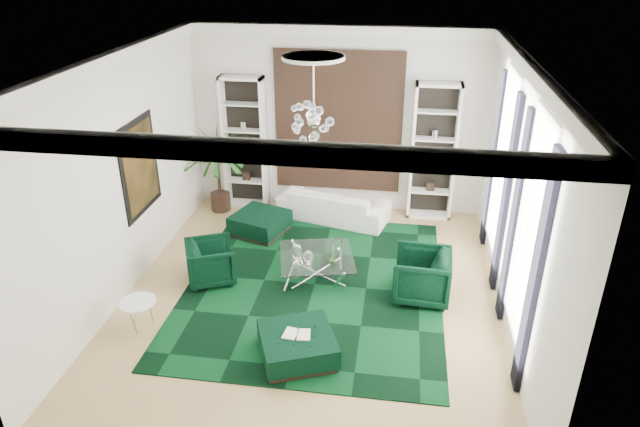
% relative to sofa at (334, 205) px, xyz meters
% --- Properties ---
extents(floor, '(6.00, 7.00, 0.02)m').
position_rel_sofa_xyz_m(floor, '(0.00, -2.85, -0.34)').
color(floor, tan).
rests_on(floor, ground).
extents(ceiling, '(6.00, 7.00, 0.02)m').
position_rel_sofa_xyz_m(ceiling, '(0.00, -2.85, 3.48)').
color(ceiling, white).
rests_on(ceiling, ground).
extents(wall_back, '(6.00, 0.02, 3.80)m').
position_rel_sofa_xyz_m(wall_back, '(0.00, 0.66, 1.57)').
color(wall_back, silver).
rests_on(wall_back, ground).
extents(wall_front, '(6.00, 0.02, 3.80)m').
position_rel_sofa_xyz_m(wall_front, '(0.00, -6.36, 1.57)').
color(wall_front, silver).
rests_on(wall_front, ground).
extents(wall_left, '(0.02, 7.00, 3.80)m').
position_rel_sofa_xyz_m(wall_left, '(-3.01, -2.85, 1.57)').
color(wall_left, silver).
rests_on(wall_left, ground).
extents(wall_right, '(0.02, 7.00, 3.80)m').
position_rel_sofa_xyz_m(wall_right, '(3.01, -2.85, 1.57)').
color(wall_right, silver).
rests_on(wall_right, ground).
extents(crown_molding, '(6.00, 7.00, 0.18)m').
position_rel_sofa_xyz_m(crown_molding, '(0.00, -2.85, 3.37)').
color(crown_molding, white).
rests_on(crown_molding, ceiling).
extents(ceiling_medallion, '(0.90, 0.90, 0.05)m').
position_rel_sofa_xyz_m(ceiling_medallion, '(0.00, -2.55, 3.44)').
color(ceiling_medallion, white).
rests_on(ceiling_medallion, ceiling).
extents(tapestry, '(2.50, 0.06, 2.80)m').
position_rel_sofa_xyz_m(tapestry, '(0.00, 0.61, 1.57)').
color(tapestry, black).
rests_on(tapestry, wall_back).
extents(shelving_left, '(0.90, 0.38, 2.80)m').
position_rel_sofa_xyz_m(shelving_left, '(-1.95, 0.46, 1.07)').
color(shelving_left, white).
rests_on(shelving_left, floor).
extents(shelving_right, '(0.90, 0.38, 2.80)m').
position_rel_sofa_xyz_m(shelving_right, '(1.95, 0.46, 1.07)').
color(shelving_right, white).
rests_on(shelving_right, floor).
extents(painting, '(0.04, 1.30, 1.60)m').
position_rel_sofa_xyz_m(painting, '(-2.97, -2.25, 1.52)').
color(painting, black).
rests_on(painting, wall_left).
extents(window_near, '(0.03, 1.10, 2.90)m').
position_rel_sofa_xyz_m(window_near, '(2.99, -3.75, 1.57)').
color(window_near, white).
rests_on(window_near, wall_right).
extents(curtain_near_a, '(0.07, 0.30, 3.25)m').
position_rel_sofa_xyz_m(curtain_near_a, '(2.96, -4.53, 1.32)').
color(curtain_near_a, black).
rests_on(curtain_near_a, floor).
extents(curtain_near_b, '(0.07, 0.30, 3.25)m').
position_rel_sofa_xyz_m(curtain_near_b, '(2.96, -2.97, 1.32)').
color(curtain_near_b, black).
rests_on(curtain_near_b, floor).
extents(window_far, '(0.03, 1.10, 2.90)m').
position_rel_sofa_xyz_m(window_far, '(2.99, -1.35, 1.57)').
color(window_far, white).
rests_on(window_far, wall_right).
extents(curtain_far_a, '(0.07, 0.30, 3.25)m').
position_rel_sofa_xyz_m(curtain_far_a, '(2.96, -2.13, 1.32)').
color(curtain_far_a, black).
rests_on(curtain_far_a, floor).
extents(curtain_far_b, '(0.07, 0.30, 3.25)m').
position_rel_sofa_xyz_m(curtain_far_b, '(2.96, -0.57, 1.32)').
color(curtain_far_b, black).
rests_on(curtain_far_b, floor).
extents(rug, '(4.20, 5.00, 0.02)m').
position_rel_sofa_xyz_m(rug, '(0.00, -2.55, -0.32)').
color(rug, black).
rests_on(rug, floor).
extents(sofa, '(2.38, 1.40, 0.65)m').
position_rel_sofa_xyz_m(sofa, '(0.00, 0.00, 0.00)').
color(sofa, white).
rests_on(sofa, floor).
extents(armchair_left, '(1.03, 1.02, 0.72)m').
position_rel_sofa_xyz_m(armchair_left, '(-1.75, -2.65, 0.03)').
color(armchair_left, black).
rests_on(armchair_left, floor).
extents(armchair_right, '(0.95, 0.93, 0.82)m').
position_rel_sofa_xyz_m(armchair_right, '(1.75, -2.65, 0.08)').
color(armchair_right, black).
rests_on(armchair_right, floor).
extents(coffee_table, '(1.47, 1.47, 0.42)m').
position_rel_sofa_xyz_m(coffee_table, '(0.00, -2.30, -0.11)').
color(coffee_table, white).
rests_on(coffee_table, floor).
extents(ottoman_side, '(1.20, 1.20, 0.42)m').
position_rel_sofa_xyz_m(ottoman_side, '(-1.35, -0.85, -0.12)').
color(ottoman_side, black).
rests_on(ottoman_side, floor).
extents(ottoman_front, '(1.28, 1.28, 0.39)m').
position_rel_sofa_xyz_m(ottoman_front, '(0.05, -4.40, -0.13)').
color(ottoman_front, black).
rests_on(ottoman_front, floor).
extents(book, '(0.38, 0.25, 0.03)m').
position_rel_sofa_xyz_m(book, '(0.05, -4.40, 0.08)').
color(book, white).
rests_on(book, ottoman_front).
extents(side_table, '(0.67, 0.67, 0.51)m').
position_rel_sofa_xyz_m(side_table, '(-2.35, -4.15, -0.07)').
color(side_table, white).
rests_on(side_table, floor).
extents(palm, '(1.46, 1.46, 2.28)m').
position_rel_sofa_xyz_m(palm, '(-2.45, 0.10, 0.82)').
color(palm, '#1C5119').
rests_on(palm, floor).
extents(chandelier, '(0.95, 0.95, 0.70)m').
position_rel_sofa_xyz_m(chandelier, '(0.00, -2.55, 2.52)').
color(chandelier, white).
rests_on(chandelier, ceiling).
extents(table_plant, '(0.16, 0.14, 0.24)m').
position_rel_sofa_xyz_m(table_plant, '(0.31, -2.56, 0.21)').
color(table_plant, '#1C5119').
rests_on(table_plant, coffee_table).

